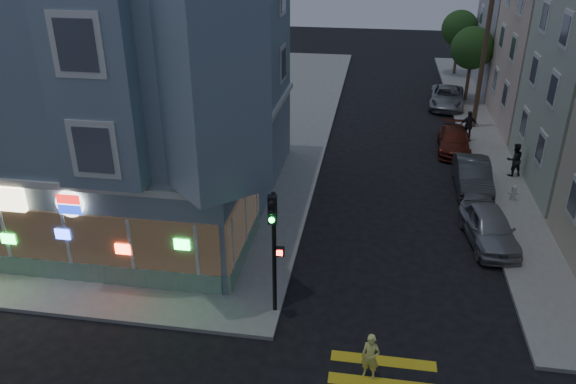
% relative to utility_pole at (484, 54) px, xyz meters
% --- Properties ---
extents(ground, '(120.00, 120.00, 0.00)m').
position_rel_utility_pole_xyz_m(ground, '(-12.00, -24.00, -4.80)').
color(ground, black).
rests_on(ground, ground).
extents(sidewalk_nw, '(33.00, 42.00, 0.15)m').
position_rel_utility_pole_xyz_m(sidewalk_nw, '(-25.50, -1.00, -4.72)').
color(sidewalk_nw, gray).
rests_on(sidewalk_nw, ground).
extents(corner_building, '(14.60, 14.60, 11.40)m').
position_rel_utility_pole_xyz_m(corner_building, '(-18.00, -13.02, 1.02)').
color(corner_building, '#778F9F').
rests_on(corner_building, sidewalk_nw).
extents(row_house_d, '(12.00, 8.60, 10.50)m').
position_rel_utility_pole_xyz_m(row_house_d, '(7.50, 10.00, 0.60)').
color(row_house_d, '#A69FAF').
rests_on(row_house_d, sidewalk_ne).
extents(utility_pole, '(2.20, 0.30, 9.00)m').
position_rel_utility_pole_xyz_m(utility_pole, '(0.00, 0.00, 0.00)').
color(utility_pole, '#4C3826').
rests_on(utility_pole, sidewalk_ne).
extents(street_tree_near, '(3.00, 3.00, 5.30)m').
position_rel_utility_pole_xyz_m(street_tree_near, '(0.20, 6.00, -0.86)').
color(street_tree_near, '#4C3826').
rests_on(street_tree_near, sidewalk_ne).
extents(street_tree_far, '(3.00, 3.00, 5.30)m').
position_rel_utility_pole_xyz_m(street_tree_far, '(0.20, 14.00, -0.86)').
color(street_tree_far, '#4C3826').
rests_on(street_tree_far, sidewalk_ne).
extents(running_child, '(0.62, 0.47, 1.50)m').
position_rel_utility_pole_xyz_m(running_child, '(-5.91, -23.06, -4.05)').
color(running_child, '#F2F37C').
rests_on(running_child, ground).
extents(pedestrian_a, '(1.02, 0.91, 1.75)m').
position_rel_utility_pole_xyz_m(pedestrian_a, '(0.98, -7.58, -3.77)').
color(pedestrian_a, black).
rests_on(pedestrian_a, sidewalk_ne).
extents(pedestrian_b, '(1.09, 0.53, 1.80)m').
position_rel_utility_pole_xyz_m(pedestrian_b, '(-0.70, -2.60, -3.75)').
color(pedestrian_b, '#27242C').
rests_on(pedestrian_b, sidewalk_ne).
extents(parked_car_a, '(2.26, 4.52, 1.48)m').
position_rel_utility_pole_xyz_m(parked_car_a, '(-1.30, -14.59, -4.06)').
color(parked_car_a, '#95979C').
rests_on(parked_car_a, ground).
extents(parked_car_b, '(1.62, 4.54, 1.49)m').
position_rel_utility_pole_xyz_m(parked_car_b, '(-1.30, -9.39, -4.05)').
color(parked_car_b, '#3D3F42').
rests_on(parked_car_b, ground).
extents(parked_car_c, '(2.05, 4.49, 1.27)m').
position_rel_utility_pole_xyz_m(parked_car_c, '(-1.67, -4.19, -4.16)').
color(parked_car_c, maroon).
rests_on(parked_car_c, ground).
extents(parked_car_d, '(2.84, 5.27, 1.41)m').
position_rel_utility_pole_xyz_m(parked_car_d, '(-1.30, 4.55, -4.09)').
color(parked_car_d, gray).
rests_on(parked_car_d, ground).
extents(traffic_signal, '(0.53, 0.50, 4.45)m').
position_rel_utility_pole_xyz_m(traffic_signal, '(-9.18, -20.69, -1.64)').
color(traffic_signal, black).
rests_on(traffic_signal, sidewalk_nw).
extents(fire_hydrant, '(0.44, 0.25, 0.76)m').
position_rel_utility_pole_xyz_m(fire_hydrant, '(0.47, -10.54, -4.25)').
color(fire_hydrant, silver).
rests_on(fire_hydrant, sidewalk_ne).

